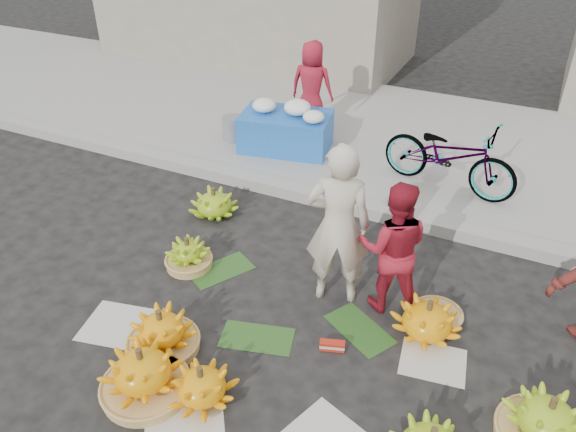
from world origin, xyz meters
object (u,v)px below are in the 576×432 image
at_px(flower_table, 286,129).
at_px(vendor_cream, 338,226).
at_px(banana_bunch_4, 546,422).
at_px(banana_bunch_0, 162,333).
at_px(bicycle, 450,155).

bearing_deg(flower_table, vendor_cream, -66.17).
distance_m(banana_bunch_4, vendor_cream, 2.25).
distance_m(banana_bunch_0, vendor_cream, 1.82).
height_order(banana_bunch_0, flower_table, flower_table).
relative_size(banana_bunch_4, vendor_cream, 0.40).
relative_size(banana_bunch_0, flower_table, 0.47).
bearing_deg(bicycle, vendor_cream, 177.32).
bearing_deg(bicycle, flower_table, 96.53).
relative_size(vendor_cream, flower_table, 1.22).
bearing_deg(banana_bunch_0, flower_table, 99.55).
xyz_separation_m(vendor_cream, flower_table, (-1.74, 2.54, -0.41)).
bearing_deg(banana_bunch_4, vendor_cream, 156.67).
xyz_separation_m(banana_bunch_0, flower_table, (-0.65, 3.84, 0.23)).
distance_m(banana_bunch_0, banana_bunch_4, 3.11).
bearing_deg(vendor_cream, flower_table, -73.53).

